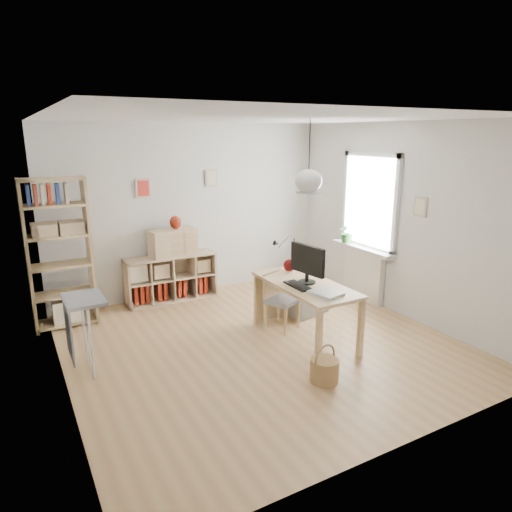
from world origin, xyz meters
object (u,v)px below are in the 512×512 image
chair (279,297)px  drawer_chest (173,242)px  desk (305,290)px  monitor (307,262)px  tall_bookshelf (58,248)px  cube_shelf (169,281)px  storage_chest (302,298)px

chair → drawer_chest: size_ratio=1.08×
desk → monitor: bearing=12.1°
tall_bookshelf → chair: size_ratio=2.60×
desk → monitor: monitor is taller
cube_shelf → storage_chest: bearing=-43.3°
storage_chest → desk: bearing=-135.3°
cube_shelf → chair: (0.93, -1.77, 0.14)m
desk → storage_chest: size_ratio=1.88×
tall_bookshelf → storage_chest: tall_bookshelf is taller
chair → storage_chest: 0.72m
desk → storage_chest: desk is taller
monitor → chair: bearing=95.8°
cube_shelf → tall_bookshelf: 1.77m
tall_bookshelf → drawer_chest: tall_bookshelf is taller
cube_shelf → drawer_chest: (0.08, -0.04, 0.62)m
desk → chair: size_ratio=1.95×
monitor → drawer_chest: bearing=105.1°
chair → drawer_chest: drawer_chest is taller
cube_shelf → chair: bearing=-62.4°
tall_bookshelf → chair: 2.97m
cube_shelf → desk: bearing=-65.4°
cube_shelf → storage_chest: size_ratio=1.75×
cube_shelf → drawer_chest: 0.63m
monitor → drawer_chest: (-0.96, 2.19, -0.09)m
storage_chest → monitor: size_ratio=1.46×
tall_bookshelf → chair: bearing=-30.9°
tall_bookshelf → drawer_chest: 1.67m
tall_bookshelf → chair: tall_bookshelf is taller
chair → drawer_chest: 1.99m
cube_shelf → drawer_chest: size_ratio=1.97×
cube_shelf → tall_bookshelf: tall_bookshelf is taller
cube_shelf → monitor: (1.04, -2.23, 0.72)m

